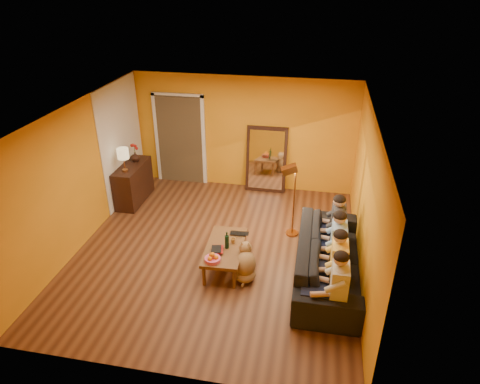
% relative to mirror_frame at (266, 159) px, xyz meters
% --- Properties ---
extents(room_shell, '(5.00, 5.50, 2.60)m').
position_rel_mirror_frame_xyz_m(room_shell, '(-0.55, -2.26, 0.54)').
color(room_shell, brown).
rests_on(room_shell, ground).
extents(white_accent, '(0.02, 1.90, 2.58)m').
position_rel_mirror_frame_xyz_m(white_accent, '(-3.04, -0.88, 0.54)').
color(white_accent, white).
rests_on(white_accent, wall_left).
extents(doorway_recess, '(1.06, 0.30, 2.10)m').
position_rel_mirror_frame_xyz_m(doorway_recess, '(-2.05, 0.20, 0.29)').
color(doorway_recess, '#3F2D19').
rests_on(doorway_recess, floor).
extents(door_jamb_left, '(0.08, 0.06, 2.20)m').
position_rel_mirror_frame_xyz_m(door_jamb_left, '(-2.62, 0.08, 0.29)').
color(door_jamb_left, white).
rests_on(door_jamb_left, wall_back).
extents(door_jamb_right, '(0.08, 0.06, 2.20)m').
position_rel_mirror_frame_xyz_m(door_jamb_right, '(-1.48, 0.08, 0.29)').
color(door_jamb_right, white).
rests_on(door_jamb_right, wall_back).
extents(door_header, '(1.22, 0.06, 0.08)m').
position_rel_mirror_frame_xyz_m(door_header, '(-2.05, 0.08, 1.36)').
color(door_header, white).
rests_on(door_header, wall_back).
extents(mirror_frame, '(0.92, 0.27, 1.51)m').
position_rel_mirror_frame_xyz_m(mirror_frame, '(0.00, 0.00, 0.00)').
color(mirror_frame, '#331611').
rests_on(mirror_frame, floor).
extents(mirror_glass, '(0.78, 0.21, 1.35)m').
position_rel_mirror_frame_xyz_m(mirror_glass, '(0.00, -0.04, 0.00)').
color(mirror_glass, white).
rests_on(mirror_glass, mirror_frame).
extents(sideboard, '(0.44, 1.18, 0.85)m').
position_rel_mirror_frame_xyz_m(sideboard, '(-2.79, -1.08, -0.34)').
color(sideboard, '#331611').
rests_on(sideboard, floor).
extents(table_lamp, '(0.24, 0.24, 0.51)m').
position_rel_mirror_frame_xyz_m(table_lamp, '(-2.79, -1.38, 0.34)').
color(table_lamp, beige).
rests_on(table_lamp, sideboard).
extents(sofa, '(2.60, 1.02, 0.76)m').
position_rel_mirror_frame_xyz_m(sofa, '(1.45, -3.01, -0.38)').
color(sofa, black).
rests_on(sofa, floor).
extents(coffee_table, '(0.67, 1.25, 0.42)m').
position_rel_mirror_frame_xyz_m(coffee_table, '(-0.29, -3.03, -0.55)').
color(coffee_table, brown).
rests_on(coffee_table, floor).
extents(floor_lamp, '(0.34, 0.29, 1.44)m').
position_rel_mirror_frame_xyz_m(floor_lamp, '(0.77, -1.80, -0.04)').
color(floor_lamp, '#B16B34').
rests_on(floor_lamp, floor).
extents(dog, '(0.41, 0.58, 0.65)m').
position_rel_mirror_frame_xyz_m(dog, '(0.12, -3.29, -0.44)').
color(dog, '#906141').
rests_on(dog, floor).
extents(person_far_left, '(0.70, 0.44, 1.22)m').
position_rel_mirror_frame_xyz_m(person_far_left, '(1.58, -4.01, -0.15)').
color(person_far_left, beige).
rests_on(person_far_left, sofa).
extents(person_mid_left, '(0.70, 0.44, 1.22)m').
position_rel_mirror_frame_xyz_m(person_mid_left, '(1.58, -3.46, -0.15)').
color(person_mid_left, '#FDCB54').
rests_on(person_mid_left, sofa).
extents(person_mid_right, '(0.70, 0.44, 1.22)m').
position_rel_mirror_frame_xyz_m(person_mid_right, '(1.58, -2.91, -0.15)').
color(person_mid_right, '#8CB1D9').
rests_on(person_mid_right, sofa).
extents(person_far_right, '(0.70, 0.44, 1.22)m').
position_rel_mirror_frame_xyz_m(person_far_right, '(1.58, -2.36, -0.15)').
color(person_far_right, '#2D2D32').
rests_on(person_far_right, sofa).
extents(fruit_bowl, '(0.26, 0.26, 0.16)m').
position_rel_mirror_frame_xyz_m(fruit_bowl, '(-0.39, -3.48, -0.26)').
color(fruit_bowl, '#DD4E79').
rests_on(fruit_bowl, coffee_table).
extents(wine_bottle, '(0.07, 0.07, 0.31)m').
position_rel_mirror_frame_xyz_m(wine_bottle, '(-0.24, -3.08, -0.18)').
color(wine_bottle, black).
rests_on(wine_bottle, coffee_table).
extents(tumbler, '(0.11, 0.11, 0.09)m').
position_rel_mirror_frame_xyz_m(tumbler, '(-0.17, -2.91, -0.30)').
color(tumbler, '#B27F3F').
rests_on(tumbler, coffee_table).
extents(laptop, '(0.34, 0.23, 0.03)m').
position_rel_mirror_frame_xyz_m(laptop, '(-0.11, -2.68, -0.33)').
color(laptop, black).
rests_on(laptop, coffee_table).
extents(book_lower, '(0.20, 0.26, 0.02)m').
position_rel_mirror_frame_xyz_m(book_lower, '(-0.47, -3.23, -0.33)').
color(book_lower, '#331611').
rests_on(book_lower, coffee_table).
extents(book_mid, '(0.22, 0.28, 0.02)m').
position_rel_mirror_frame_xyz_m(book_mid, '(-0.46, -3.22, -0.31)').
color(book_mid, '#A71A13').
rests_on(book_mid, book_lower).
extents(book_upper, '(0.20, 0.25, 0.02)m').
position_rel_mirror_frame_xyz_m(book_upper, '(-0.47, -3.24, -0.29)').
color(book_upper, black).
rests_on(book_upper, book_mid).
extents(vase, '(0.19, 0.19, 0.20)m').
position_rel_mirror_frame_xyz_m(vase, '(-2.79, -0.83, 0.19)').
color(vase, '#331611').
rests_on(vase, sideboard).
extents(flowers, '(0.17, 0.17, 0.42)m').
position_rel_mirror_frame_xyz_m(flowers, '(-2.79, -0.83, 0.42)').
color(flowers, '#A71A13').
rests_on(flowers, vase).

